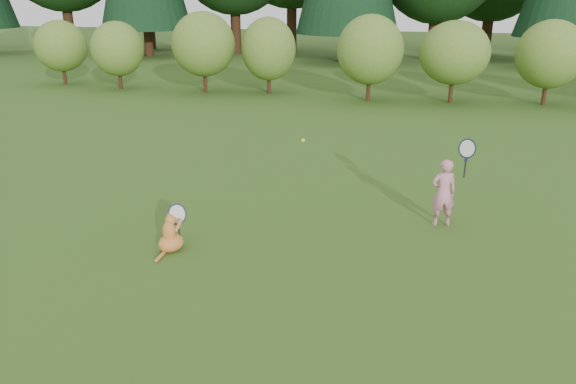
# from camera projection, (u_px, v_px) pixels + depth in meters

# --- Properties ---
(ground) EXTENTS (100.00, 100.00, 0.00)m
(ground) POSITION_uv_depth(u_px,v_px,m) (261.00, 258.00, 7.73)
(ground) COLOR #2F5818
(ground) RESTS_ON ground
(shrub_row) EXTENTS (28.00, 3.00, 2.80)m
(shrub_row) POSITION_uv_depth(u_px,v_px,m) (364.00, 56.00, 19.19)
(shrub_row) COLOR #436820
(shrub_row) RESTS_ON ground
(child) EXTENTS (0.62, 0.39, 1.60)m
(child) POSITION_uv_depth(u_px,v_px,m) (444.00, 191.00, 8.63)
(child) COLOR pink
(child) RESTS_ON ground
(cat) EXTENTS (0.53, 0.85, 0.73)m
(cat) POSITION_uv_depth(u_px,v_px,m) (170.00, 231.00, 7.88)
(cat) COLOR #C06B25
(cat) RESTS_ON ground
(tennis_ball) EXTENTS (0.06, 0.06, 0.06)m
(tennis_ball) POSITION_uv_depth(u_px,v_px,m) (303.00, 140.00, 9.15)
(tennis_ball) COLOR yellow
(tennis_ball) RESTS_ON ground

